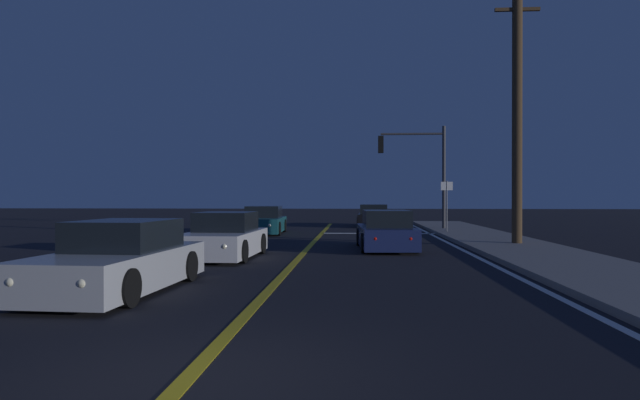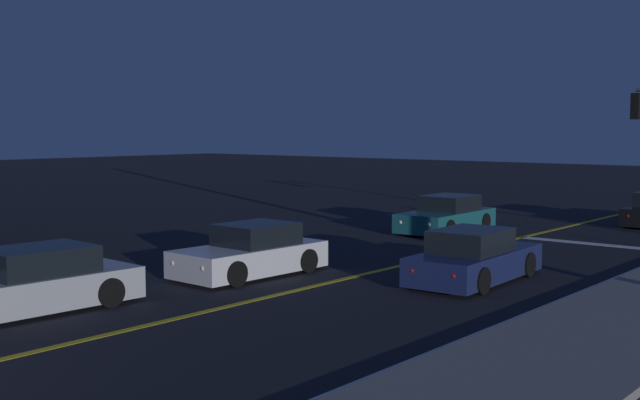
# 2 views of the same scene
# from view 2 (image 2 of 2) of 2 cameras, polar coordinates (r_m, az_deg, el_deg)

# --- Properties ---
(sidewalk_right) EXTENTS (3.20, 42.54, 0.15)m
(sidewalk_right) POSITION_cam_2_polar(r_m,az_deg,el_deg) (16.65, 21.08, -8.13)
(sidewalk_right) COLOR gray
(sidewalk_right) RESTS_ON ground
(lane_line_center) EXTENTS (0.20, 40.17, 0.01)m
(lane_line_center) POSITION_cam_2_polar(r_m,az_deg,el_deg) (20.03, 1.38, -5.78)
(lane_line_center) COLOR gold
(lane_line_center) RESTS_ON ground
(lane_line_edge_right) EXTENTS (0.16, 40.17, 0.01)m
(lane_line_edge_right) POSITION_cam_2_polar(r_m,az_deg,el_deg) (17.33, 15.22, -7.69)
(lane_line_edge_right) COLOR white
(lane_line_edge_right) RESTS_ON ground
(stop_bar) EXTENTS (5.50, 0.50, 0.01)m
(stop_bar) POSITION_cam_2_polar(r_m,az_deg,el_deg) (27.67, 19.46, -3.04)
(stop_bar) COLOR white
(stop_bar) RESTS_ON ground
(car_parked_curb_white) EXTENTS (2.01, 4.20, 1.34)m
(car_parked_curb_white) POSITION_cam_2_polar(r_m,az_deg,el_deg) (20.71, -4.96, -3.82)
(car_parked_curb_white) COLOR silver
(car_parked_curb_white) RESTS_ON ground
(car_side_waiting_navy) EXTENTS (2.00, 4.48, 1.34)m
(car_side_waiting_navy) POSITION_cam_2_polar(r_m,az_deg,el_deg) (20.12, 11.02, -4.16)
(car_side_waiting_navy) COLOR navy
(car_side_waiting_navy) RESTS_ON ground
(car_far_approaching_silver) EXTENTS (2.09, 4.70, 1.34)m
(car_far_approaching_silver) POSITION_cam_2_polar(r_m,az_deg,el_deg) (17.61, -20.15, -5.70)
(car_far_approaching_silver) COLOR #B2B5BA
(car_far_approaching_silver) RESTS_ON ground
(car_distant_tail_teal) EXTENTS (2.07, 4.52, 1.34)m
(car_distant_tail_teal) POSITION_cam_2_polar(r_m,az_deg,el_deg) (29.70, 9.10, -1.14)
(car_distant_tail_teal) COLOR #195960
(car_distant_tail_teal) RESTS_ON ground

